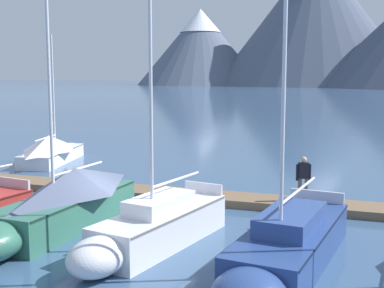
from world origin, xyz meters
TOP-DOWN VIEW (x-y plane):
  - ground_plane at (0.00, 0.00)m, footprint 700.00×700.00m
  - mountain_west_summit at (-70.73, 219.38)m, footprint 59.80×59.80m
  - mountain_central_massif at (-18.41, 226.81)m, footprint 91.56×91.56m
  - dock at (0.00, 4.00)m, footprint 22.89×1.83m
  - sailboat_nearest_berth at (-9.87, 9.78)m, footprint 3.29×6.86m
  - sailboat_mid_dock_port at (-1.96, -1.28)m, footprint 2.30×7.45m
  - sailboat_mid_dock_starboard at (1.57, -2.00)m, footprint 2.65×6.58m
  - sailboat_far_berth at (5.48, -2.23)m, footprint 2.60×7.61m
  - person_on_dock at (5.11, 4.15)m, footprint 0.54×0.36m

SIDE VIEW (x-z plane):
  - ground_plane at x=0.00m, z-range 0.00..0.00m
  - dock at x=0.00m, z-range -0.01..0.29m
  - sailboat_far_berth at x=5.48m, z-range -3.23..4.46m
  - sailboat_mid_dock_starboard at x=1.57m, z-range -3.57..4.86m
  - sailboat_nearest_berth at x=-9.87m, z-range -2.89..4.42m
  - sailboat_mid_dock_port at x=-1.96m, z-range -3.78..5.61m
  - person_on_dock at x=5.11m, z-range 0.42..2.11m
  - mountain_west_summit at x=-70.73m, z-range 0.36..35.94m
  - mountain_central_massif at x=-18.41m, z-range 0.75..60.66m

